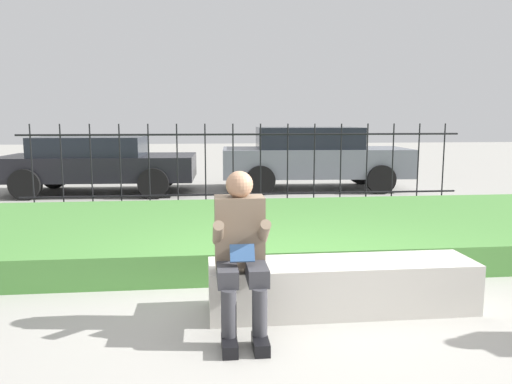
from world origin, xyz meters
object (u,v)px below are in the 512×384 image
Objects in this scene: person_seated_reader at (241,246)px; car_parked_left at (98,162)px; car_parked_center at (313,156)px; stone_bench at (342,289)px.

person_seated_reader is 0.29× the size of car_parked_left.
car_parked_center is 4.86m from car_parked_left.
stone_bench is at bearing -97.58° from car_parked_center.
person_seated_reader is at bearing -103.39° from car_parked_center.
person_seated_reader is 0.28× the size of car_parked_center.
person_seated_reader is 8.01m from car_parked_left.
car_parked_center is (1.41, 7.40, 0.57)m from stone_bench.
person_seated_reader is 8.04m from car_parked_center.
car_parked_center is at bearing 3.79° from car_parked_left.
car_parked_left is at bearing 115.28° from stone_bench.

